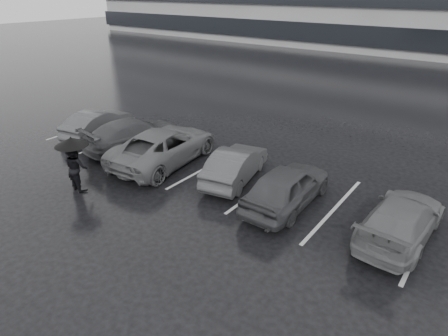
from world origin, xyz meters
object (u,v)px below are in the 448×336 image
car_main (287,186)px  car_east (402,219)px  car_west_c (134,133)px  pedestrian_left (73,167)px  car_west_d (98,123)px  car_west_a (236,164)px  car_west_b (164,146)px  pedestrian_right (77,167)px

car_main → car_east: size_ratio=0.97×
car_west_c → pedestrian_left: bearing=113.7°
car_east → pedestrian_left: bearing=23.5°
car_west_d → car_east: bearing=169.6°
car_west_a → car_east: bearing=166.3°
car_west_c → car_main: bearing=-175.0°
car_west_a → pedestrian_left: 6.15m
car_west_b → car_west_c: (-2.33, 0.28, -0.06)m
car_main → car_east: bearing=-175.0°
car_main → car_west_c: bearing=-3.0°
car_west_b → car_east: bearing=175.6°
car_west_a → car_west_c: (-5.72, -0.22, 0.05)m
car_west_b → car_east: 9.57m
car_main → car_west_c: car_main is taller
car_west_b → pedestrian_left: size_ratio=3.37×
car_main → pedestrian_left: 7.95m
pedestrian_left → pedestrian_right: (0.29, -0.01, 0.08)m
car_main → car_west_d: car_main is taller
car_main → car_west_b: size_ratio=0.78×
pedestrian_left → car_west_a: bearing=-149.3°
car_east → pedestrian_left: (-10.68, -4.10, 0.17)m
pedestrian_left → car_west_d: bearing=-57.2°
pedestrian_left → car_west_c: bearing=-85.0°
pedestrian_right → pedestrian_left: bearing=4.8°
car_main → car_west_d: size_ratio=1.06×
car_west_b → car_east: (9.56, 0.43, -0.12)m
car_west_d → car_west_b: bearing=166.1°
car_west_b → car_west_d: car_west_b is taller
pedestrian_right → car_west_c: bearing=-62.4°
car_west_b → car_west_a: bearing=-178.5°
car_main → car_west_b: (-5.91, -0.03, 0.03)m
car_main → car_west_a: car_main is taller
car_main → car_east: (3.64, 0.40, -0.09)m
car_west_d → pedestrian_right: bearing=125.6°
car_west_b → car_west_d: (-4.99, 0.24, -0.09)m
car_west_b → car_west_d: size_ratio=1.35×
car_west_d → pedestrian_left: 5.50m
car_west_d → pedestrian_left: size_ratio=2.49×
car_west_a → car_west_d: (-8.39, -0.27, 0.01)m
car_west_b → car_main: bearing=173.4°
car_main → pedestrian_right: (-6.74, -3.71, 0.16)m
car_west_b → car_east: size_ratio=1.24×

